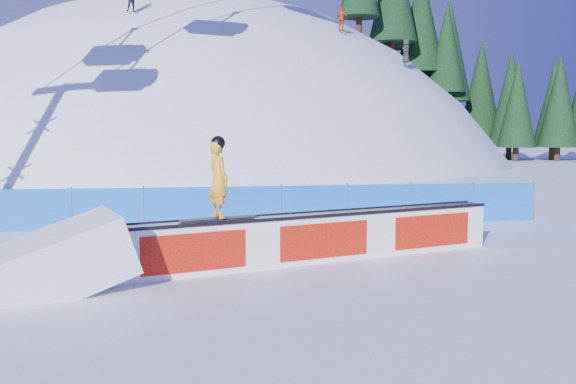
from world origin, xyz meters
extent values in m
plane|color=white|center=(0.00, 0.00, 0.00)|extent=(160.00, 160.00, 0.00)
sphere|color=white|center=(0.00, 42.00, -18.00)|extent=(64.00, 64.00, 64.00)
cylinder|color=#301E13|center=(14.60, 41.56, 11.07)|extent=(0.50, 0.50, 1.40)
cylinder|color=#301E13|center=(14.95, 36.85, 10.42)|extent=(0.50, 0.50, 1.40)
cylinder|color=#301E13|center=(17.57, 40.17, 9.28)|extent=(0.50, 0.50, 1.40)
cylinder|color=#301E13|center=(19.62, 38.06, 7.57)|extent=(0.50, 0.50, 1.40)
cone|color=black|center=(19.62, 38.06, 12.98)|extent=(4.24, 4.24, 9.63)
cylinder|color=#301E13|center=(21.76, 43.42, 6.02)|extent=(0.50, 0.50, 1.40)
cone|color=black|center=(21.76, 43.42, 11.13)|extent=(3.96, 3.96, 9.01)
cylinder|color=#301E13|center=(23.94, 39.31, 3.66)|extent=(0.50, 0.50, 1.40)
cone|color=black|center=(23.94, 39.31, 8.61)|extent=(3.83, 3.83, 8.69)
cylinder|color=#301E13|center=(24.91, 45.35, 2.41)|extent=(0.50, 0.50, 1.40)
cone|color=black|center=(24.91, 45.35, 7.74)|extent=(4.17, 4.17, 9.47)
cylinder|color=#301E13|center=(25.29, 42.26, 2.21)|extent=(0.50, 0.50, 1.40)
cone|color=black|center=(25.29, 42.26, 7.08)|extent=(3.76, 3.76, 8.54)
cylinder|color=#301E13|center=(27.61, 42.03, 0.60)|extent=(0.50, 0.50, 1.40)
cone|color=black|center=(27.61, 42.03, 5.99)|extent=(4.21, 4.21, 9.58)
cylinder|color=#301E13|center=(28.68, 44.22, 0.60)|extent=(0.50, 0.50, 1.40)
cone|color=black|center=(28.68, 44.22, 4.35)|extent=(2.77, 2.77, 6.30)
cylinder|color=#301E13|center=(32.17, 40.14, 0.60)|extent=(0.50, 0.50, 1.40)
cone|color=black|center=(32.17, 40.14, 6.01)|extent=(4.23, 4.23, 9.62)
cylinder|color=#301E13|center=(33.44, 38.86, 0.60)|extent=(0.50, 0.50, 1.40)
cone|color=black|center=(33.44, 38.86, 5.10)|extent=(3.43, 3.43, 7.79)
cylinder|color=#301E13|center=(33.77, 45.00, 0.60)|extent=(0.50, 0.50, 1.40)
cone|color=black|center=(33.77, 45.00, 5.78)|extent=(4.03, 4.03, 9.16)
cube|color=blue|center=(0.00, 4.50, 0.60)|extent=(22.00, 0.03, 1.20)
cylinder|color=#3E4C6F|center=(-3.00, 4.50, 0.65)|extent=(0.05, 0.05, 1.30)
cylinder|color=#3E4C6F|center=(-1.00, 4.50, 0.65)|extent=(0.05, 0.05, 1.30)
cylinder|color=#3E4C6F|center=(1.00, 4.50, 0.65)|extent=(0.05, 0.05, 1.30)
cylinder|color=#3E4C6F|center=(3.00, 4.50, 0.65)|extent=(0.05, 0.05, 1.30)
cylinder|color=#3E4C6F|center=(5.00, 4.50, 0.65)|extent=(0.05, 0.05, 1.30)
cylinder|color=#3E4C6F|center=(7.00, 4.50, 0.65)|extent=(0.05, 0.05, 1.30)
cylinder|color=#3E4C6F|center=(9.00, 4.50, 0.65)|extent=(0.05, 0.05, 1.30)
cylinder|color=#3E4C6F|center=(11.00, 4.50, 0.65)|extent=(0.05, 0.05, 1.30)
cube|color=white|center=(3.17, -0.59, 0.51)|extent=(8.69, 3.39, 1.01)
cube|color=gray|center=(3.17, -0.59, 1.03)|extent=(8.62, 3.38, 0.04)
cube|color=black|center=(3.27, -0.87, 1.04)|extent=(8.53, 2.88, 0.07)
cube|color=black|center=(3.08, -0.31, 1.04)|extent=(8.53, 2.88, 0.07)
cube|color=red|center=(3.26, -0.87, 0.51)|extent=(8.10, 2.73, 0.76)
cube|color=red|center=(3.08, -0.32, 0.51)|extent=(8.10, 2.73, 0.76)
cube|color=black|center=(0.99, -1.32, 1.09)|extent=(1.62, 0.79, 0.03)
imported|color=orange|center=(0.99, -1.32, 1.89)|extent=(0.60, 0.68, 1.56)
sphere|color=black|center=(0.99, -1.32, 2.62)|extent=(0.29, 0.29, 0.29)
imported|color=#C0391B|center=(10.24, 28.95, 10.19)|extent=(0.98, 0.96, 1.65)
imported|color=#252525|center=(14.95, 29.42, 8.17)|extent=(0.80, 0.95, 1.65)
camera|label=1|loc=(0.61, -14.24, 2.95)|focal=40.00mm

